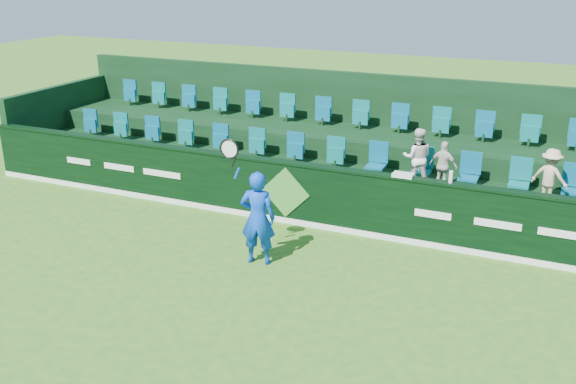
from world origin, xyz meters
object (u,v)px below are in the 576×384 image
at_px(spectator_right, 550,177).
at_px(spectator_middle, 443,166).
at_px(spectator_left, 417,157).
at_px(tennis_player, 257,217).
at_px(drinks_bottle, 451,177).
at_px(towel, 403,175).

bearing_deg(spectator_right, spectator_middle, 20.36).
bearing_deg(spectator_left, spectator_right, 165.70).
distance_m(tennis_player, drinks_bottle, 3.72).
distance_m(spectator_left, drinks_bottle, 1.43).
xyz_separation_m(tennis_player, spectator_left, (2.17, 3.15, 0.52)).
xyz_separation_m(spectator_left, spectator_right, (2.60, 0.00, -0.07)).
distance_m(spectator_left, spectator_middle, 0.56).
relative_size(spectator_left, spectator_middle, 1.21).
xyz_separation_m(spectator_right, drinks_bottle, (-1.71, -1.12, 0.11)).
relative_size(spectator_middle, towel, 2.58).
distance_m(spectator_middle, towel, 1.26).
distance_m(towel, drinks_bottle, 0.91).
xyz_separation_m(spectator_middle, spectator_right, (2.05, 0.00, 0.04)).
height_order(spectator_middle, towel, spectator_middle).
bearing_deg(tennis_player, spectator_middle, 49.13).
relative_size(spectator_middle, drinks_bottle, 4.44).
bearing_deg(spectator_right, tennis_player, 53.78).
distance_m(spectator_right, towel, 2.84).
height_order(spectator_left, towel, spectator_left).
relative_size(towel, drinks_bottle, 1.72).
xyz_separation_m(tennis_player, towel, (2.16, 2.03, 0.48)).
bearing_deg(towel, drinks_bottle, 0.00).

